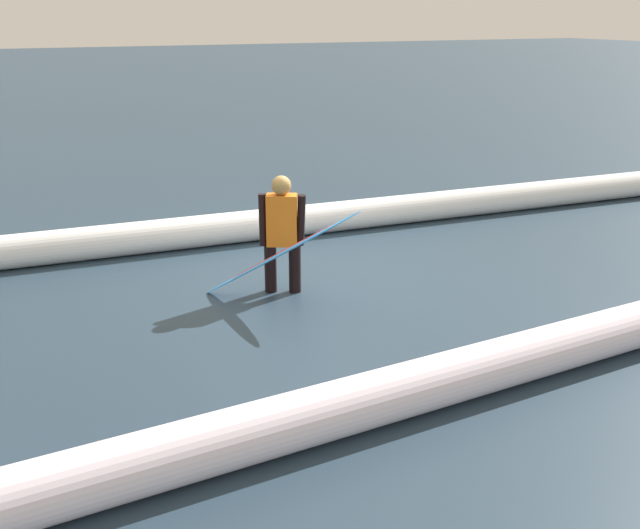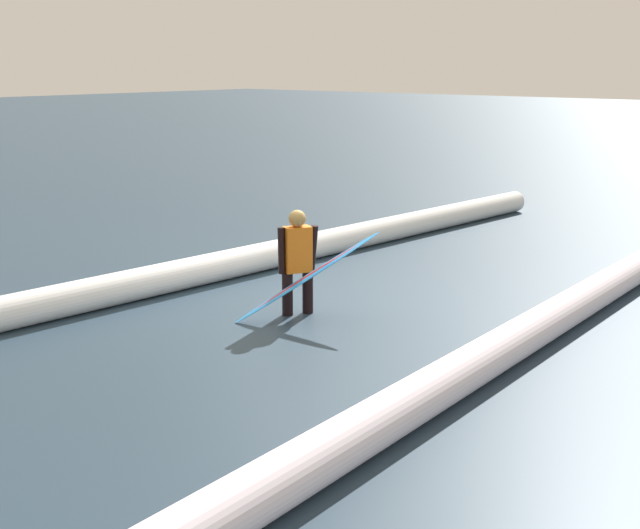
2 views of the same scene
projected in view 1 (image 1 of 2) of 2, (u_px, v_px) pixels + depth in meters
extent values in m
plane|color=#263848|center=(311.00, 274.00, 9.29)|extent=(129.93, 129.93, 0.00)
cylinder|color=black|center=(295.00, 268.00, 8.63)|extent=(0.14, 0.14, 0.56)
cylinder|color=black|center=(271.00, 268.00, 8.64)|extent=(0.14, 0.14, 0.56)
cube|color=orange|center=(282.00, 220.00, 8.45)|extent=(0.39, 0.33, 0.58)
sphere|color=#AB8649|center=(281.00, 185.00, 8.33)|extent=(0.22, 0.22, 0.22)
cylinder|color=black|center=(301.00, 220.00, 8.45)|extent=(0.09, 0.15, 0.60)
cylinder|color=black|center=(263.00, 220.00, 8.46)|extent=(0.09, 0.10, 0.59)
ellipsoid|color=#268CE5|center=(280.00, 254.00, 8.24)|extent=(1.51, 1.42, 1.15)
ellipsoid|color=red|center=(280.00, 254.00, 8.24)|extent=(1.14, 1.06, 0.93)
cylinder|color=white|center=(59.00, 246.00, 9.65)|extent=(22.36, 1.66, 0.44)
cylinder|color=white|center=(225.00, 440.00, 5.29)|extent=(17.23, 1.43, 0.44)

